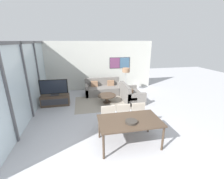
{
  "coord_description": "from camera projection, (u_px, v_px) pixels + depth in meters",
  "views": [
    {
      "loc": [
        -0.86,
        -2.68,
        2.81
      ],
      "look_at": [
        0.28,
        2.89,
        0.95
      ],
      "focal_mm": 24.0,
      "sensor_mm": 36.0,
      "label": 1
    }
  ],
  "objects": [
    {
      "name": "fruit_bowl",
      "position": [
        131.0,
        122.0,
        3.92
      ],
      "size": [
        0.31,
        0.31,
        0.06
      ],
      "color": "#332D28",
      "rests_on": "dining_table"
    },
    {
      "name": "window_wall_left",
      "position": [
        26.0,
        78.0,
        5.35
      ],
      "size": [
        0.07,
        6.09,
        2.8
      ],
      "color": "silver",
      "rests_on": "ground_plane"
    },
    {
      "name": "floor_lamp",
      "position": [
        126.0,
        72.0,
        8.08
      ],
      "size": [
        0.4,
        0.4,
        1.41
      ],
      "color": "#2D2D33",
      "rests_on": "ground_plane"
    },
    {
      "name": "dining_chair_right",
      "position": [
        136.0,
        114.0,
        4.93
      ],
      "size": [
        0.46,
        0.46,
        0.94
      ],
      "color": "#B2A899",
      "rests_on": "ground_plane"
    },
    {
      "name": "dining_chair_centre",
      "position": [
        122.0,
        115.0,
        4.84
      ],
      "size": [
        0.46,
        0.46,
        0.94
      ],
      "color": "#B2A899",
      "rests_on": "ground_plane"
    },
    {
      "name": "sofa_main",
      "position": [
        103.0,
        89.0,
        8.24
      ],
      "size": [
        1.93,
        0.87,
        0.86
      ],
      "color": "slate",
      "rests_on": "ground_plane"
    },
    {
      "name": "ground_plane",
      "position": [
        125.0,
        166.0,
        3.53
      ],
      "size": [
        24.0,
        24.0,
        0.0
      ],
      "primitive_type": "plane",
      "color": "#B2B2B7"
    },
    {
      "name": "sofa_side",
      "position": [
        131.0,
        96.0,
        7.25
      ],
      "size": [
        0.87,
        1.38,
        0.86
      ],
      "rotation": [
        0.0,
        0.0,
        1.57
      ],
      "color": "slate",
      "rests_on": "ground_plane"
    },
    {
      "name": "tv_console",
      "position": [
        55.0,
        100.0,
        6.77
      ],
      "size": [
        1.23,
        0.45,
        0.49
      ],
      "color": "#423326",
      "rests_on": "ground_plane"
    },
    {
      "name": "area_rug",
      "position": [
        107.0,
        102.0,
        7.15
      ],
      "size": [
        2.96,
        1.95,
        0.01
      ],
      "color": "gray",
      "rests_on": "ground_plane"
    },
    {
      "name": "dining_chair_left",
      "position": [
        108.0,
        117.0,
        4.73
      ],
      "size": [
        0.46,
        0.46,
        0.94
      ],
      "color": "#B2A899",
      "rests_on": "ground_plane"
    },
    {
      "name": "coffee_table",
      "position": [
        107.0,
        97.0,
        7.07
      ],
      "size": [
        0.86,
        0.86,
        0.37
      ],
      "color": "#423326",
      "rests_on": "ground_plane"
    },
    {
      "name": "wall_back",
      "position": [
        97.0,
        66.0,
        8.77
      ],
      "size": [
        6.72,
        0.09,
        2.8
      ],
      "color": "silver",
      "rests_on": "ground_plane"
    },
    {
      "name": "dining_table",
      "position": [
        130.0,
        122.0,
        4.1
      ],
      "size": [
        1.7,
        1.0,
        0.75
      ],
      "color": "#423326",
      "rests_on": "ground_plane"
    },
    {
      "name": "television",
      "position": [
        54.0,
        87.0,
        6.58
      ],
      "size": [
        1.19,
        0.2,
        0.72
      ],
      "color": "#2D2D33",
      "rests_on": "tv_console"
    }
  ]
}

